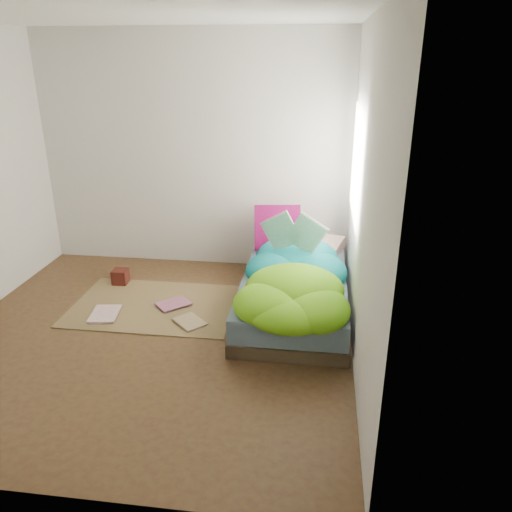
{
  "coord_description": "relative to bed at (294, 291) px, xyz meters",
  "views": [
    {
      "loc": [
        1.42,
        -3.69,
        2.3
      ],
      "look_at": [
        0.84,
        0.75,
        0.51
      ],
      "focal_mm": 35.0,
      "sensor_mm": 36.0,
      "label": 1
    }
  ],
  "objects": [
    {
      "name": "ground",
      "position": [
        -1.22,
        -0.72,
        -0.17
      ],
      "size": [
        3.5,
        3.5,
        0.0
      ],
      "primitive_type": "cube",
      "color": "#46281A",
      "rests_on": "ground"
    },
    {
      "name": "room_walls",
      "position": [
        -1.21,
        -0.71,
        1.46
      ],
      "size": [
        3.54,
        3.54,
        2.62
      ],
      "color": "silver",
      "rests_on": "ground"
    },
    {
      "name": "bed",
      "position": [
        0.0,
        0.0,
        0.0
      ],
      "size": [
        1.0,
        2.0,
        0.34
      ],
      "color": "#3A2F20",
      "rests_on": "ground"
    },
    {
      "name": "duvet",
      "position": [
        0.0,
        -0.22,
        0.34
      ],
      "size": [
        0.96,
        1.84,
        0.34
      ],
      "primitive_type": null,
      "color": "#076271",
      "rests_on": "bed"
    },
    {
      "name": "rug",
      "position": [
        -1.37,
        -0.17,
        -0.16
      ],
      "size": [
        1.6,
        1.1,
        0.01
      ],
      "primitive_type": "cube",
      "color": "brown",
      "rests_on": "ground"
    },
    {
      "name": "pillow_floral",
      "position": [
        0.19,
        0.71,
        0.23
      ],
      "size": [
        0.62,
        0.49,
        0.12
      ],
      "primitive_type": "cube",
      "rotation": [
        0.0,
        0.0,
        -0.33
      ],
      "color": "beige",
      "rests_on": "bed"
    },
    {
      "name": "pillow_magenta",
      "position": [
        -0.24,
        0.68,
        0.42
      ],
      "size": [
        0.5,
        0.22,
        0.49
      ],
      "primitive_type": "cube",
      "rotation": [
        0.0,
        0.0,
        0.15
      ],
      "color": "#500530",
      "rests_on": "bed"
    },
    {
      "name": "open_book",
      "position": [
        -0.03,
        0.09,
        0.67
      ],
      "size": [
        0.52,
        0.19,
        0.31
      ],
      "primitive_type": null,
      "rotation": [
        0.0,
        0.0,
        -0.16
      ],
      "color": "#3A882C",
      "rests_on": "duvet"
    },
    {
      "name": "wooden_box",
      "position": [
        -1.9,
        0.28,
        -0.08
      ],
      "size": [
        0.16,
        0.16,
        0.16
      ],
      "primitive_type": "cube",
      "rotation": [
        0.0,
        0.0,
        0.03
      ],
      "color": "#39130D",
      "rests_on": "rug"
    },
    {
      "name": "floor_book_a",
      "position": [
        -1.9,
        -0.46,
        -0.14
      ],
      "size": [
        0.3,
        0.38,
        0.03
      ],
      "primitive_type": "imported",
      "rotation": [
        0.0,
        0.0,
        0.14
      ],
      "color": "silver",
      "rests_on": "rug"
    },
    {
      "name": "floor_book_b",
      "position": [
        -1.26,
        -0.07,
        -0.14
      ],
      "size": [
        0.38,
        0.38,
        0.03
      ],
      "primitive_type": "imported",
      "rotation": [
        0.0,
        0.0,
        -0.83
      ],
      "color": "#B86A88",
      "rests_on": "rug"
    },
    {
      "name": "floor_book_c",
      "position": [
        -1.01,
        -0.55,
        -0.15
      ],
      "size": [
        0.36,
        0.36,
        0.02
      ],
      "primitive_type": "imported",
      "rotation": [
        0.0,
        0.0,
        0.79
      ],
      "color": "tan",
      "rests_on": "rug"
    }
  ]
}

